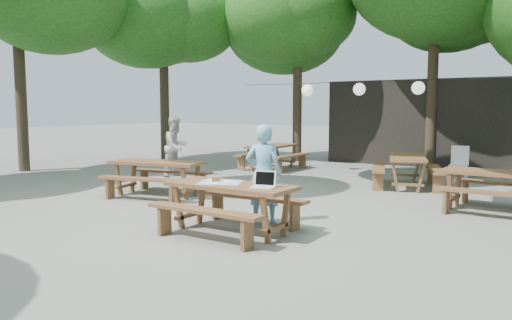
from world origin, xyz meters
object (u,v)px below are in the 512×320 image
object	(u,v)px
woman	(264,174)
second_person	(176,146)
main_picnic_table	(231,207)
picnic_table_nw	(158,178)
plastic_chair	(458,171)

from	to	relation	value
woman	second_person	size ratio (longest dim) A/B	0.98
main_picnic_table	picnic_table_nw	world-z (taller)	same
second_person	plastic_chair	distance (m)	7.57
main_picnic_table	second_person	xyz separation A→B (m)	(-5.00, 4.26, 0.44)
main_picnic_table	woman	world-z (taller)	woman
picnic_table_nw	woman	world-z (taller)	woman
main_picnic_table	picnic_table_nw	xyz separation A→B (m)	(-3.21, 1.71, 0.00)
main_picnic_table	second_person	world-z (taller)	second_person
plastic_chair	picnic_table_nw	bearing A→B (deg)	-134.45
woman	plastic_chair	bearing A→B (deg)	-125.86
woman	main_picnic_table	bearing A→B (deg)	63.24
second_person	main_picnic_table	bearing A→B (deg)	-126.40
picnic_table_nw	second_person	distance (m)	3.15
picnic_table_nw	woman	xyz separation A→B (m)	(3.28, -0.89, 0.43)
main_picnic_table	woman	size ratio (longest dim) A/B	1.23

